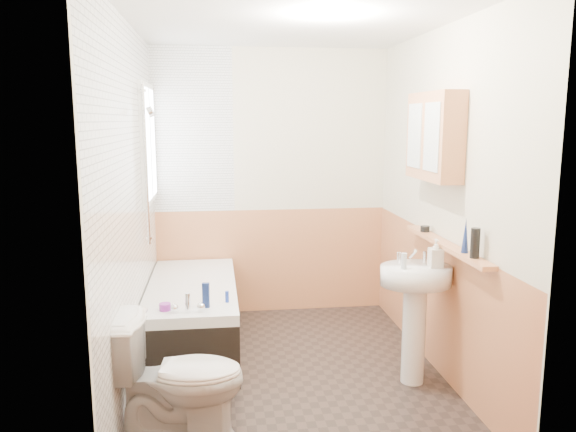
{
  "coord_description": "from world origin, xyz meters",
  "views": [
    {
      "loc": [
        -0.52,
        -3.86,
        1.85
      ],
      "look_at": [
        0.0,
        0.15,
        1.15
      ],
      "focal_mm": 35.0,
      "sensor_mm": 36.0,
      "label": 1
    }
  ],
  "objects_px": {
    "bathtub": "(193,314)",
    "sink": "(415,300)",
    "toilet": "(178,379)",
    "medicine_cabinet": "(434,136)",
    "pine_shelf": "(445,245)"
  },
  "relations": [
    {
      "from": "toilet",
      "to": "sink",
      "type": "xyz_separation_m",
      "value": [
        1.6,
        0.53,
        0.23
      ]
    },
    {
      "from": "toilet",
      "to": "pine_shelf",
      "type": "relative_size",
      "value": 0.59
    },
    {
      "from": "bathtub",
      "to": "sink",
      "type": "distance_m",
      "value": 1.81
    },
    {
      "from": "bathtub",
      "to": "toilet",
      "type": "bearing_deg",
      "value": -91.26
    },
    {
      "from": "toilet",
      "to": "pine_shelf",
      "type": "xyz_separation_m",
      "value": [
        1.8,
        0.52,
        0.62
      ]
    },
    {
      "from": "bathtub",
      "to": "sink",
      "type": "relative_size",
      "value": 1.66
    },
    {
      "from": "pine_shelf",
      "to": "toilet",
      "type": "bearing_deg",
      "value": -163.83
    },
    {
      "from": "sink",
      "to": "bathtub",
      "type": "bearing_deg",
      "value": 153.87
    },
    {
      "from": "toilet",
      "to": "medicine_cabinet",
      "type": "bearing_deg",
      "value": -62.51
    },
    {
      "from": "bathtub",
      "to": "pine_shelf",
      "type": "bearing_deg",
      "value": -25.34
    },
    {
      "from": "bathtub",
      "to": "toilet",
      "type": "distance_m",
      "value": 1.36
    },
    {
      "from": "bathtub",
      "to": "toilet",
      "type": "xyz_separation_m",
      "value": [
        -0.03,
        -1.36,
        0.1
      ]
    },
    {
      "from": "bathtub",
      "to": "medicine_cabinet",
      "type": "bearing_deg",
      "value": -19.64
    },
    {
      "from": "bathtub",
      "to": "sink",
      "type": "bearing_deg",
      "value": -27.97
    },
    {
      "from": "bathtub",
      "to": "medicine_cabinet",
      "type": "height_order",
      "value": "medicine_cabinet"
    }
  ]
}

